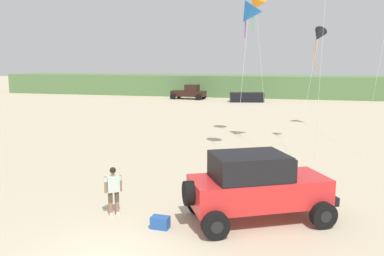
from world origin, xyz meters
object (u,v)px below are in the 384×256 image
object	(u,v)px
kite_yellow_diamond	(248,14)
distant_sedan	(247,97)
jeep	(257,185)
cooler_box	(160,222)
person_watching	(113,188)
kite_green_box	(256,4)
distant_pickup	(189,92)
kite_blue_swept	(319,36)

from	to	relation	value
kite_yellow_diamond	distant_sedan	bearing A→B (deg)	96.45
jeep	kite_yellow_diamond	xyz separation A→B (m)	(-1.42, 8.96, 6.36)
cooler_box	distant_sedan	size ratio (longest dim) A/B	0.13
jeep	person_watching	world-z (taller)	jeep
jeep	kite_yellow_diamond	bearing A→B (deg)	98.98
kite_green_box	kite_yellow_diamond	world-z (taller)	kite_green_box
kite_yellow_diamond	distant_pickup	bearing A→B (deg)	109.86
kite_green_box	kite_yellow_diamond	bearing A→B (deg)	-88.74
cooler_box	distant_sedan	bearing A→B (deg)	95.86
person_watching	distant_sedan	size ratio (longest dim) A/B	0.40
jeep	kite_green_box	bearing A→B (deg)	96.26
cooler_box	kite_yellow_diamond	xyz separation A→B (m)	(1.43, 10.30, 7.37)
cooler_box	distant_pickup	distance (m)	43.05
person_watching	distant_pickup	size ratio (longest dim) A/B	0.35
kite_green_box	kite_blue_swept	bearing A→B (deg)	-17.72
person_watching	kite_yellow_diamond	world-z (taller)	kite_yellow_diamond
person_watching	kite_green_box	xyz separation A→B (m)	(3.21, 14.55, 7.77)
distant_sedan	kite_blue_swept	world-z (taller)	kite_blue_swept
kite_green_box	kite_yellow_diamond	xyz separation A→B (m)	(0.11, -4.94, -1.15)
jeep	person_watching	size ratio (longest dim) A/B	3.00
distant_sedan	kite_yellow_diamond	distance (m)	30.64
person_watching	distant_sedan	distance (m)	39.27
cooler_box	kite_green_box	world-z (taller)	kite_green_box
kite_yellow_diamond	jeep	bearing A→B (deg)	-81.02
person_watching	kite_green_box	size ratio (longest dim) A/B	0.18
person_watching	distant_sedan	world-z (taller)	person_watching
distant_sedan	kite_green_box	distance (m)	26.21
kite_blue_swept	kite_green_box	bearing A→B (deg)	162.28
cooler_box	distant_sedan	xyz separation A→B (m)	(-1.92, 39.95, 0.41)
jeep	kite_blue_swept	world-z (taller)	kite_blue_swept
distant_pickup	distant_sedan	xyz separation A→B (m)	(8.05, -1.92, -0.34)
distant_pickup	kite_green_box	bearing A→B (deg)	-67.02
jeep	distant_sedan	world-z (taller)	jeep
person_watching	distant_pickup	distance (m)	41.98
person_watching	cooler_box	distance (m)	2.14
distant_pickup	kite_green_box	world-z (taller)	kite_green_box
distant_sedan	distant_pickup	bearing A→B (deg)	153.09
distant_pickup	kite_yellow_diamond	distance (m)	34.21
distant_sedan	person_watching	bearing A→B (deg)	-103.41
jeep	cooler_box	xyz separation A→B (m)	(-2.85, -1.35, -1.01)
jeep	distant_pickup	world-z (taller)	jeep
jeep	distant_pickup	bearing A→B (deg)	107.55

